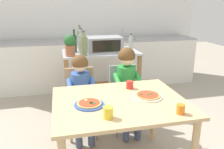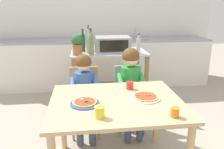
{
  "view_description": "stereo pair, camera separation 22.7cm",
  "coord_description": "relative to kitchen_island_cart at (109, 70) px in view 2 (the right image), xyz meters",
  "views": [
    {
      "loc": [
        -0.49,
        -1.81,
        1.56
      ],
      "look_at": [
        0.0,
        0.3,
        0.88
      ],
      "focal_mm": 36.62,
      "sensor_mm": 36.0,
      "label": 1
    },
    {
      "loc": [
        -0.27,
        -1.85,
        1.56
      ],
      "look_at": [
        0.0,
        0.3,
        0.88
      ],
      "focal_mm": 36.62,
      "sensor_mm": 36.0,
      "label": 2
    }
  ],
  "objects": [
    {
      "name": "bottle_squat_spirits",
      "position": [
        -0.25,
        0.19,
        0.41
      ],
      "size": [
        0.07,
        0.07,
        0.32
      ],
      "color": "#1E4723",
      "rests_on": "kitchen_island_cart"
    },
    {
      "name": "ground_plane",
      "position": [
        -0.09,
        -0.31,
        -0.6
      ],
      "size": [
        11.26,
        11.26,
        0.0
      ],
      "primitive_type": "plane",
      "color": "#A89E8C"
    },
    {
      "name": "child_in_green_shirt",
      "position": [
        0.18,
        -0.79,
        0.09
      ],
      "size": [
        0.32,
        0.42,
        1.05
      ],
      "color": "#424C6B",
      "rests_on": "ground"
    },
    {
      "name": "bottle_slim_sauce",
      "position": [
        0.39,
        -0.24,
        0.41
      ],
      "size": [
        0.06,
        0.06,
        0.28
      ],
      "color": "#ADB7B2",
      "rests_on": "kitchen_island_cart"
    },
    {
      "name": "bottle_brown_beer",
      "position": [
        -0.29,
        0.08,
        0.45
      ],
      "size": [
        0.06,
        0.06,
        0.38
      ],
      "color": "olive",
      "rests_on": "kitchen_island_cart"
    },
    {
      "name": "drinking_cup_red",
      "position": [
        0.08,
        -1.17,
        0.17
      ],
      "size": [
        0.07,
        0.07,
        0.08
      ],
      "primitive_type": "cylinder",
      "color": "red",
      "rests_on": "dining_table"
    },
    {
      "name": "dining_chair_right",
      "position": [
        0.18,
        -0.67,
        -0.12
      ],
      "size": [
        0.36,
        0.36,
        0.81
      ],
      "color": "gray",
      "rests_on": "ground"
    },
    {
      "name": "toaster_oven",
      "position": [
        0.06,
        -0.0,
        0.4
      ],
      "size": [
        0.5,
        0.35,
        0.21
      ],
      "color": "#999BA0",
      "rests_on": "kitchen_island_cart"
    },
    {
      "name": "bottle_dark_olive_oil",
      "position": [
        -0.37,
        0.04,
        0.42
      ],
      "size": [
        0.06,
        0.06,
        0.32
      ],
      "color": "#1E4723",
      "rests_on": "kitchen_island_cart"
    },
    {
      "name": "dining_table",
      "position": [
        -0.09,
        -1.44,
        0.04
      ],
      "size": [
        1.17,
        0.94,
        0.73
      ],
      "color": "tan",
      "rests_on": "ground"
    },
    {
      "name": "pizza_plate_white",
      "position": [
        0.18,
        -1.43,
        0.15
      ],
      "size": [
        0.27,
        0.27,
        0.03
      ],
      "color": "white",
      "rests_on": "dining_table"
    },
    {
      "name": "kitchen_counter",
      "position": [
        -0.09,
        1.03,
        -0.15
      ],
      "size": [
        4.3,
        0.6,
        1.1
      ],
      "color": "silver",
      "rests_on": "ground"
    },
    {
      "name": "child_in_blue_striped_shirt",
      "position": [
        -0.37,
        -0.8,
        0.05
      ],
      "size": [
        0.32,
        0.42,
        0.99
      ],
      "color": "#424C6B",
      "rests_on": "ground"
    },
    {
      "name": "kitchen_island_cart",
      "position": [
        0.0,
        0.0,
        0.0
      ],
      "size": [
        1.1,
        0.64,
        0.89
      ],
      "color": "#B7BABF",
      "rests_on": "ground"
    },
    {
      "name": "dining_chair_left",
      "position": [
        -0.37,
        -0.67,
        -0.12
      ],
      "size": [
        0.36,
        0.36,
        0.81
      ],
      "color": "tan",
      "rests_on": "ground"
    },
    {
      "name": "drinking_cup_yellow",
      "position": [
        -0.26,
        -1.74,
        0.18
      ],
      "size": [
        0.08,
        0.08,
        0.09
      ],
      "primitive_type": "cylinder",
      "color": "yellow",
      "rests_on": "dining_table"
    },
    {
      "name": "pizza_plate_blue_rimmed",
      "position": [
        -0.37,
        -1.48,
        0.15
      ],
      "size": [
        0.26,
        0.26,
        0.03
      ],
      "color": "#3356B7",
      "rests_on": "dining_table"
    },
    {
      "name": "bottle_clear_vinegar",
      "position": [
        -0.3,
        -0.14,
        0.44
      ],
      "size": [
        0.07,
        0.07,
        0.36
      ],
      "color": "#ADB7B2",
      "rests_on": "kitchen_island_cart"
    },
    {
      "name": "bottle_tall_green_wine",
      "position": [
        -0.26,
        -0.23,
        0.43
      ],
      "size": [
        0.06,
        0.06,
        0.33
      ],
      "color": "olive",
      "rests_on": "kitchen_island_cart"
    },
    {
      "name": "potted_herb_plant",
      "position": [
        -0.45,
        -0.21,
        0.44
      ],
      "size": [
        0.16,
        0.16,
        0.28
      ],
      "color": "#9E5B3D",
      "rests_on": "kitchen_island_cart"
    },
    {
      "name": "drinking_cup_orange",
      "position": [
        0.3,
        -1.79,
        0.17
      ],
      "size": [
        0.07,
        0.07,
        0.08
      ],
      "primitive_type": "cylinder",
      "color": "orange",
      "rests_on": "dining_table"
    },
    {
      "name": "back_wall_tiled",
      "position": [
        -0.09,
        1.44,
        0.75
      ],
      "size": [
        4.78,
        0.12,
        2.7
      ],
      "color": "white",
      "rests_on": "ground"
    }
  ]
}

